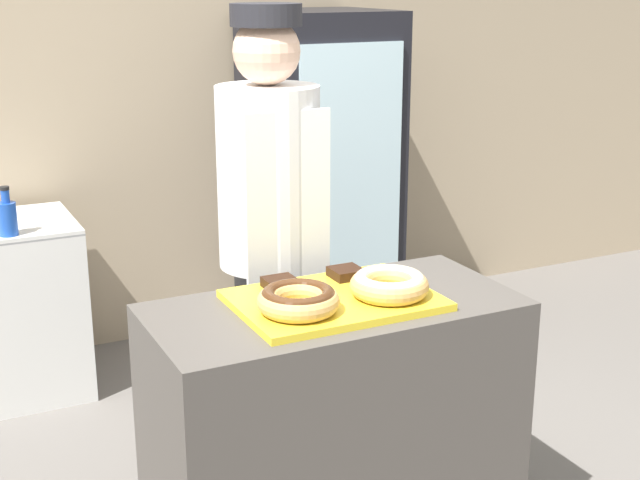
{
  "coord_description": "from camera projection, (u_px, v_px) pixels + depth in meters",
  "views": [
    {
      "loc": [
        -1.18,
        -2.3,
        1.86
      ],
      "look_at": [
        0.0,
        0.1,
        1.07
      ],
      "focal_mm": 50.0,
      "sensor_mm": 36.0,
      "label": 1
    }
  ],
  "objects": [
    {
      "name": "wall_back",
      "position": [
        141.0,
        82.0,
        4.46
      ],
      "size": [
        8.0,
        0.06,
        2.7
      ],
      "color": "tan",
      "rests_on": "ground_plane"
    },
    {
      "name": "display_counter",
      "position": [
        334.0,
        432.0,
        2.88
      ],
      "size": [
        1.16,
        0.56,
        0.89
      ],
      "color": "#4C4742",
      "rests_on": "ground_plane"
    },
    {
      "name": "serving_tray",
      "position": [
        334.0,
        300.0,
        2.75
      ],
      "size": [
        0.61,
        0.44,
        0.02
      ],
      "color": "yellow",
      "rests_on": "display_counter"
    },
    {
      "name": "donut_chocolate_glaze",
      "position": [
        298.0,
        299.0,
        2.61
      ],
      "size": [
        0.25,
        0.25,
        0.07
      ],
      "color": "tan",
      "rests_on": "serving_tray"
    },
    {
      "name": "donut_light_glaze",
      "position": [
        389.0,
        284.0,
        2.74
      ],
      "size": [
        0.25,
        0.25,
        0.07
      ],
      "color": "tan",
      "rests_on": "serving_tray"
    },
    {
      "name": "brownie_back_left",
      "position": [
        280.0,
        283.0,
        2.82
      ],
      "size": [
        0.1,
        0.1,
        0.03
      ],
      "color": "black",
      "rests_on": "serving_tray"
    },
    {
      "name": "brownie_back_right",
      "position": [
        346.0,
        273.0,
        2.92
      ],
      "size": [
        0.1,
        0.1,
        0.03
      ],
      "color": "black",
      "rests_on": "serving_tray"
    },
    {
      "name": "baker_person",
      "position": [
        270.0,
        241.0,
        3.2
      ],
      "size": [
        0.36,
        0.36,
        1.77
      ],
      "color": "#4C4C51",
      "rests_on": "ground_plane"
    },
    {
      "name": "beverage_fridge",
      "position": [
        320.0,
        180.0,
        4.59
      ],
      "size": [
        0.66,
        0.69,
        1.7
      ],
      "color": "black",
      "rests_on": "ground_plane"
    },
    {
      "name": "bottle_blue_b",
      "position": [
        7.0,
        217.0,
        3.73
      ],
      "size": [
        0.08,
        0.08,
        0.21
      ],
      "color": "#1E4CB2",
      "rests_on": "chest_freezer"
    }
  ]
}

